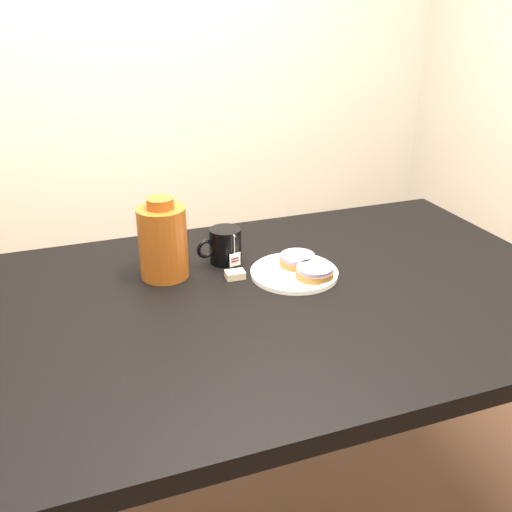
% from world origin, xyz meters
% --- Properties ---
extents(table, '(1.40, 0.90, 0.75)m').
position_xyz_m(table, '(0.00, 0.00, 0.67)').
color(table, black).
rests_on(table, ground_plane).
extents(plate, '(0.21, 0.21, 0.02)m').
position_xyz_m(plate, '(0.07, 0.07, 0.76)').
color(plate, white).
rests_on(plate, table).
extents(bagel_back, '(0.11, 0.11, 0.03)m').
position_xyz_m(bagel_back, '(0.09, 0.10, 0.77)').
color(bagel_back, brown).
rests_on(bagel_back, plate).
extents(bagel_front, '(0.10, 0.10, 0.03)m').
position_xyz_m(bagel_front, '(0.10, 0.02, 0.77)').
color(bagel_front, brown).
rests_on(bagel_front, plate).
extents(mug, '(0.13, 0.10, 0.09)m').
position_xyz_m(mug, '(-0.07, 0.20, 0.80)').
color(mug, black).
rests_on(mug, table).
extents(teabag_pouch, '(0.05, 0.03, 0.02)m').
position_xyz_m(teabag_pouch, '(-0.07, 0.11, 0.76)').
color(teabag_pouch, '#C6B793').
rests_on(teabag_pouch, table).
extents(bagel_package, '(0.12, 0.12, 0.20)m').
position_xyz_m(bagel_package, '(-0.23, 0.18, 0.84)').
color(bagel_package, '#672C0D').
rests_on(bagel_package, table).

